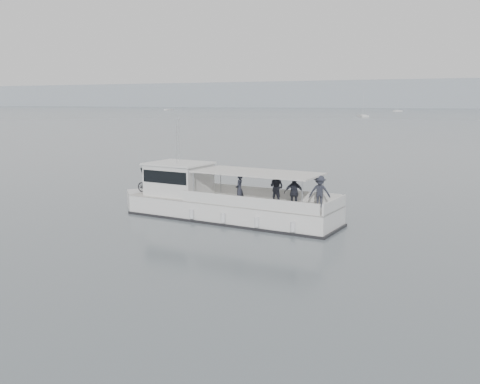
% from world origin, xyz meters
% --- Properties ---
extents(ground, '(1400.00, 1400.00, 0.00)m').
position_xyz_m(ground, '(0.00, 0.00, 0.00)').
color(ground, '#4F585E').
rests_on(ground, ground).
extents(tour_boat, '(13.78, 4.24, 5.74)m').
position_xyz_m(tour_boat, '(1.12, -3.49, 0.94)').
color(tour_boat, white).
rests_on(tour_boat, ground).
extents(moored_fleet, '(440.64, 366.81, 10.59)m').
position_xyz_m(moored_fleet, '(-25.13, 215.96, 0.36)').
color(moored_fleet, white).
rests_on(moored_fleet, ground).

